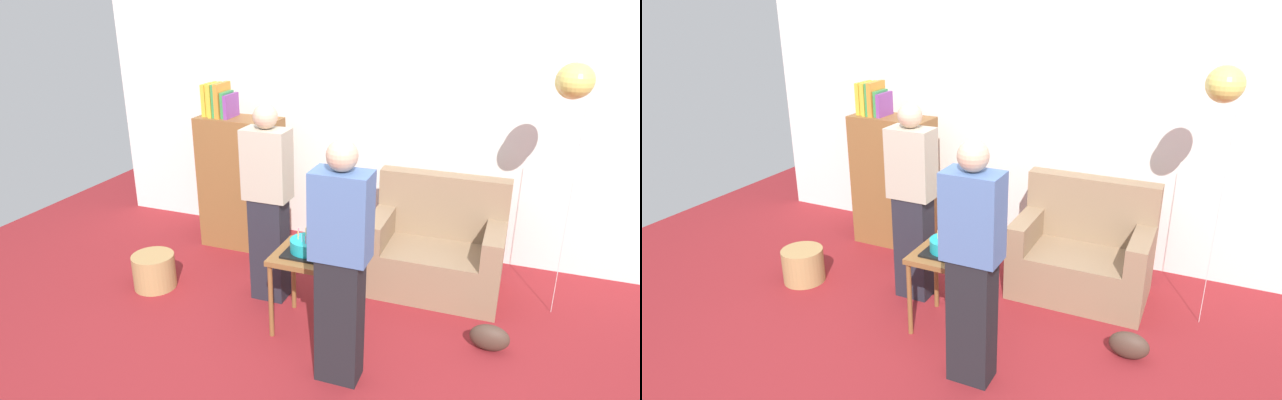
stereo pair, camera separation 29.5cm
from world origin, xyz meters
TOP-DOWN VIEW (x-y plane):
  - ground_plane at (0.00, 0.00)m, footprint 8.00×8.00m
  - wall_back at (0.00, 2.05)m, footprint 6.00×0.10m
  - couch at (0.64, 1.34)m, footprint 1.10×0.70m
  - bookshelf at (-1.31, 1.52)m, footprint 0.80×0.36m
  - side_table at (-0.15, 0.38)m, footprint 0.48×0.48m
  - birthday_cake at (-0.15, 0.38)m, footprint 0.32×0.32m
  - person_blowing_candles at (-0.61, 0.69)m, footprint 0.36×0.22m
  - person_holding_cake at (0.26, -0.09)m, footprint 0.36×0.22m
  - wicker_basket at (-1.62, 0.47)m, footprint 0.36×0.36m
  - handbag at (1.17, 0.56)m, footprint 0.28×0.14m
  - balloon_bunch at (1.51, 1.30)m, footprint 0.26×0.36m

SIDE VIEW (x-z plane):
  - ground_plane at x=0.00m, z-range 0.00..0.00m
  - handbag at x=1.17m, z-range 0.00..0.20m
  - wicker_basket at x=-1.62m, z-range 0.00..0.30m
  - couch at x=0.64m, z-range -0.14..0.82m
  - side_table at x=-0.15m, z-range 0.22..0.84m
  - birthday_cake at x=-0.15m, z-range 0.59..0.76m
  - bookshelf at x=-1.31m, z-range -0.13..1.49m
  - person_blowing_candles at x=-0.61m, z-range 0.02..1.65m
  - person_holding_cake at x=0.26m, z-range 0.02..1.65m
  - wall_back at x=0.00m, z-range 0.00..2.70m
  - balloon_bunch at x=1.51m, z-range 0.85..2.80m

